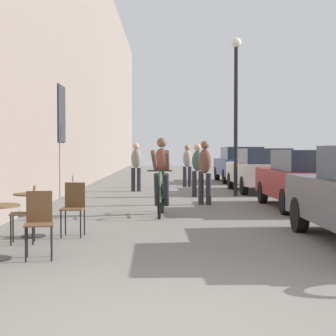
{
  "coord_description": "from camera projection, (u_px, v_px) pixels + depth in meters",
  "views": [
    {
      "loc": [
        -0.07,
        -4.46,
        1.45
      ],
      "look_at": [
        0.03,
        14.41,
        0.81
      ],
      "focal_mm": 59.1,
      "sensor_mm": 36.0,
      "label": 1
    }
  ],
  "objects": [
    {
      "name": "cafe_chair_mid_toward_street",
      "position": [
        74.0,
        205.0,
        9.23
      ],
      "size": [
        0.4,
        0.4,
        0.89
      ],
      "color": "black",
      "rests_on": "ground_plane"
    },
    {
      "name": "pedestrian_mid",
      "position": [
        198.0,
        167.0,
        16.86
      ],
      "size": [
        0.35,
        0.26,
        1.61
      ],
      "color": "#26262D",
      "rests_on": "ground_plane"
    },
    {
      "name": "pedestrian_far",
      "position": [
        136.0,
        164.0,
        19.0
      ],
      "size": [
        0.36,
        0.27,
        1.66
      ],
      "color": "#26262D",
      "rests_on": "ground_plane"
    },
    {
      "name": "cafe_chair_near_toward_wall",
      "position": [
        39.0,
        220.0,
        7.33
      ],
      "size": [
        0.44,
        0.44,
        0.89
      ],
      "color": "black",
      "rests_on": "ground_plane"
    },
    {
      "name": "cafe_table_mid",
      "position": [
        33.0,
        205.0,
        9.15
      ],
      "size": [
        0.64,
        0.64,
        0.72
      ],
      "color": "black",
      "rests_on": "ground_plane"
    },
    {
      "name": "parked_car_third",
      "position": [
        260.0,
        169.0,
        18.8
      ],
      "size": [
        1.87,
        4.21,
        1.48
      ],
      "color": "beige",
      "rests_on": "ground_plane"
    },
    {
      "name": "pedestrian_near",
      "position": [
        205.0,
        169.0,
        14.45
      ],
      "size": [
        0.37,
        0.29,
        1.67
      ],
      "color": "#26262D",
      "rests_on": "ground_plane"
    },
    {
      "name": "building_facade_left",
      "position": [
        63.0,
        34.0,
        18.3
      ],
      "size": [
        0.54,
        68.0,
        10.53
      ],
      "color": "gray",
      "rests_on": "ground_plane"
    },
    {
      "name": "parked_car_second",
      "position": [
        305.0,
        178.0,
        13.44
      ],
      "size": [
        1.76,
        4.05,
        1.43
      ],
      "color": "maroon",
      "rests_on": "ground_plane"
    },
    {
      "name": "pedestrian_furthest",
      "position": [
        187.0,
        163.0,
        21.17
      ],
      "size": [
        0.37,
        0.29,
        1.63
      ],
      "color": "#26262D",
      "rests_on": "ground_plane"
    },
    {
      "name": "ground_plane",
      "position": [
        174.0,
        327.0,
        4.51
      ],
      "size": [
        88.0,
        88.0,
        0.0
      ],
      "primitive_type": "plane",
      "color": "slate"
    },
    {
      "name": "street_lamp",
      "position": [
        236.0,
        96.0,
        17.08
      ],
      "size": [
        0.32,
        0.32,
        4.9
      ],
      "color": "black",
      "rests_on": "ground_plane"
    },
    {
      "name": "cyclist_on_bicycle",
      "position": [
        161.0,
        178.0,
        12.17
      ],
      "size": [
        0.52,
        1.76,
        1.74
      ],
      "color": "black",
      "rests_on": "ground_plane"
    },
    {
      "name": "parked_car_fourth",
      "position": [
        240.0,
        164.0,
        24.37
      ],
      "size": [
        1.93,
        4.41,
        1.55
      ],
      "color": "#384C84",
      "rests_on": "ground_plane"
    },
    {
      "name": "cafe_chair_mid_toward_wall",
      "position": [
        28.0,
        210.0,
        8.49
      ],
      "size": [
        0.44,
        0.44,
        0.89
      ],
      "color": "black",
      "rests_on": "ground_plane"
    }
  ]
}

